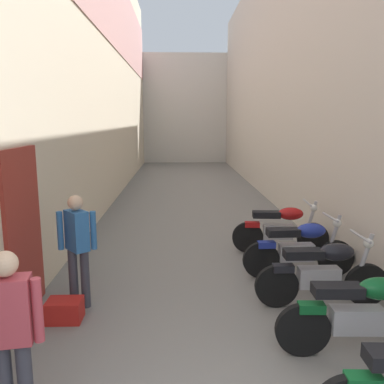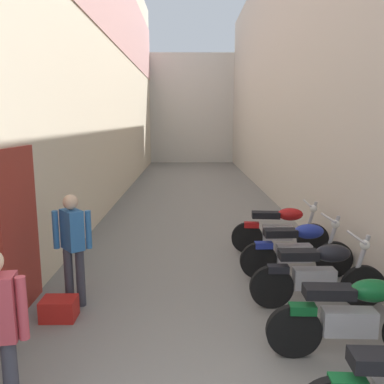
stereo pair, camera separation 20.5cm
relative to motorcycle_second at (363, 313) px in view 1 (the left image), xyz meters
The scene contains 12 objects.
ground_plane 7.08m from the motorcycle_second, 102.57° to the left, with size 38.25×38.25×0.00m, color slate.
building_left 10.55m from the motorcycle_second, 115.40° to the left, with size 0.45×22.25×8.63m.
building_right 9.62m from the motorcycle_second, 82.70° to the left, with size 0.45×22.25×7.99m.
building_far_end 21.25m from the motorcycle_second, 94.18° to the left, with size 7.96×2.00×6.40m, color beige.
motorcycle_second is the anchor object (origin of this frame).
motorcycle_third 1.17m from the motorcycle_second, 90.00° to the left, with size 1.85×0.58×1.04m.
motorcycle_fourth 2.22m from the motorcycle_second, 90.00° to the left, with size 1.85×0.58×1.04m.
motorcycle_fifth 3.41m from the motorcycle_second, 90.00° to the left, with size 1.85×0.58×1.04m.
pedestrian_by_doorway 3.46m from the motorcycle_second, 163.41° to the right, with size 0.52×0.25×1.57m.
pedestrian_mid_alley 3.59m from the motorcycle_second, 159.14° to the left, with size 0.52×0.39×1.57m.
plastic_crate 3.57m from the motorcycle_second, 165.54° to the left, with size 0.44×0.32×0.28m, color red.
umbrella_leaning 3.72m from the motorcycle_second, behind, with size 0.20×0.35×0.97m.
Camera 1 is at (-0.44, -1.64, 2.54)m, focal length 36.94 mm.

